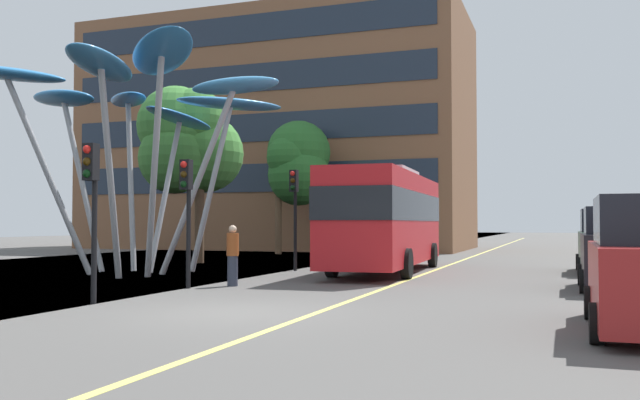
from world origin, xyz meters
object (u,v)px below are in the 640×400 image
(leaf_sculpture, at_px, (137,102))
(traffic_light_kerb_far, at_px, (187,195))
(car_parked_mid, at_px, (621,251))
(pedestrian, at_px, (233,255))
(red_bus, at_px, (386,216))
(car_parked_far, at_px, (606,243))
(traffic_light_island_mid, at_px, (294,198))
(traffic_light_kerb_near, at_px, (92,187))

(leaf_sculpture, xyz_separation_m, traffic_light_kerb_far, (4.56, -4.28, -3.49))
(car_parked_mid, xyz_separation_m, pedestrian, (-10.06, -2.28, -0.17))
(red_bus, height_order, car_parked_far, red_bus)
(car_parked_far, bearing_deg, traffic_light_island_mid, -165.90)
(red_bus, relative_size, leaf_sculpture, 0.97)
(car_parked_mid, bearing_deg, traffic_light_island_mid, 160.06)
(leaf_sculpture, relative_size, pedestrian, 6.42)
(red_bus, distance_m, traffic_light_kerb_near, 12.12)
(leaf_sculpture, height_order, car_parked_far, leaf_sculpture)
(pedestrian, bearing_deg, red_bus, 68.12)
(leaf_sculpture, distance_m, traffic_light_island_mid, 6.50)
(red_bus, height_order, pedestrian, red_bus)
(traffic_light_kerb_near, bearing_deg, traffic_light_island_mid, 88.39)
(leaf_sculpture, xyz_separation_m, car_parked_far, (15.39, 5.66, -4.94))
(pedestrian, bearing_deg, car_parked_far, 41.37)
(car_parked_mid, bearing_deg, traffic_light_kerb_far, -162.70)
(red_bus, relative_size, traffic_light_kerb_far, 3.05)
(traffic_light_island_mid, bearing_deg, red_bus, 9.41)
(red_bus, bearing_deg, car_parked_far, 16.17)
(traffic_light_kerb_near, bearing_deg, traffic_light_kerb_far, 88.07)
(leaf_sculpture, distance_m, traffic_light_kerb_near, 9.80)
(traffic_light_kerb_near, height_order, pedestrian, traffic_light_kerb_near)
(traffic_light_island_mid, relative_size, car_parked_mid, 0.95)
(leaf_sculpture, bearing_deg, car_parked_far, 20.18)
(red_bus, xyz_separation_m, traffic_light_kerb_far, (-3.50, -7.81, 0.49))
(pedestrian, bearing_deg, car_parked_mid, 12.76)
(traffic_light_island_mid, height_order, car_parked_mid, traffic_light_island_mid)
(car_parked_mid, bearing_deg, traffic_light_kerb_near, -147.03)
(traffic_light_kerb_near, relative_size, car_parked_mid, 0.89)
(car_parked_mid, xyz_separation_m, car_parked_far, (-0.03, 6.55, 0.02))
(traffic_light_kerb_far, bearing_deg, traffic_light_island_mid, 88.55)
(red_bus, distance_m, traffic_light_kerb_far, 8.57)
(leaf_sculpture, distance_m, car_parked_far, 17.12)
(traffic_light_kerb_near, relative_size, traffic_light_kerb_far, 1.01)
(traffic_light_kerb_far, distance_m, car_parked_mid, 11.47)
(traffic_light_island_mid, height_order, pedestrian, traffic_light_island_mid)
(leaf_sculpture, height_order, car_parked_mid, leaf_sculpture)
(leaf_sculpture, bearing_deg, car_parked_mid, -3.32)
(red_bus, xyz_separation_m, pedestrian, (-2.69, -6.70, -1.16))
(traffic_light_kerb_near, distance_m, car_parked_far, 17.59)
(traffic_light_island_mid, distance_m, pedestrian, 6.45)
(car_parked_far, bearing_deg, traffic_light_kerb_near, -128.70)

